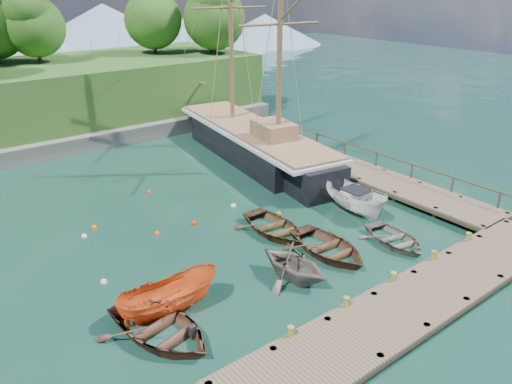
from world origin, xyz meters
TOP-DOWN VIEW (x-y plane):
  - ground at (0.00, 0.00)m, footprint 160.00×160.00m
  - dock_near at (2.00, -6.50)m, footprint 20.00×3.20m
  - dock_east at (11.50, 7.00)m, footprint 3.20×24.00m
  - bollard_0 at (-4.00, -5.10)m, footprint 0.26×0.26m
  - bollard_1 at (-1.00, -5.10)m, footprint 0.26×0.26m
  - bollard_2 at (2.00, -5.10)m, footprint 0.26×0.26m
  - bollard_3 at (5.00, -5.10)m, footprint 0.26×0.26m
  - bollard_4 at (8.00, -5.10)m, footprint 0.26×0.26m
  - rowboat_0 at (-7.53, -1.47)m, footprint 4.58×5.64m
  - rowboat_1 at (-0.71, -1.59)m, footprint 3.65×4.08m
  - rowboat_2 at (2.21, -0.96)m, footprint 3.65×4.93m
  - rowboat_3 at (5.72, -2.37)m, footprint 3.53×4.39m
  - rowboat_4 at (1.50, 2.50)m, footprint 3.56×4.76m
  - motorboat_orange at (-6.48, -0.32)m, footprint 4.58×2.03m
  - cabin_boat_white at (7.00, 1.60)m, footprint 2.31×5.04m
  - schooner at (8.24, 13.04)m, footprint 7.37×25.66m
  - mooring_buoy_0 at (-7.81, 3.52)m, footprint 0.34×0.34m
  - mooring_buoy_1 at (-3.65, 6.29)m, footprint 0.31×0.31m
  - mooring_buoy_2 at (-1.42, 6.08)m, footprint 0.37×0.37m
  - mooring_buoy_3 at (1.74, 6.66)m, footprint 0.33×0.33m
  - mooring_buoy_4 at (-6.10, 9.08)m, footprint 0.37×0.37m
  - mooring_buoy_5 at (-1.39, 11.77)m, footprint 0.34×0.34m
  - mooring_buoy_6 at (-6.91, 8.42)m, footprint 0.31×0.31m
  - mooring_buoy_7 at (3.24, 4.10)m, footprint 0.28×0.28m
  - distant_ridge at (4.30, 70.00)m, footprint 117.00×40.00m

SIDE VIEW (x-z plane):
  - ground at x=0.00m, z-range 0.00..0.00m
  - bollard_0 at x=-4.00m, z-range -0.23..0.23m
  - bollard_1 at x=-1.00m, z-range -0.23..0.23m
  - bollard_2 at x=2.00m, z-range -0.23..0.23m
  - bollard_3 at x=5.00m, z-range -0.23..0.23m
  - bollard_4 at x=8.00m, z-range -0.23..0.23m
  - rowboat_0 at x=-7.53m, z-range -0.51..0.51m
  - rowboat_1 at x=-0.71m, z-range -0.97..0.97m
  - rowboat_2 at x=2.21m, z-range -0.49..0.49m
  - rowboat_3 at x=5.72m, z-range -0.40..0.40m
  - rowboat_4 at x=1.50m, z-range -0.47..0.47m
  - motorboat_orange at x=-6.48m, z-range -0.86..0.86m
  - cabin_boat_white at x=7.00m, z-range -0.94..0.94m
  - mooring_buoy_0 at x=-7.81m, z-range -0.17..0.17m
  - mooring_buoy_1 at x=-3.65m, z-range -0.16..0.16m
  - mooring_buoy_2 at x=-1.42m, z-range -0.18..0.18m
  - mooring_buoy_3 at x=1.74m, z-range -0.17..0.17m
  - mooring_buoy_4 at x=-6.10m, z-range -0.18..0.18m
  - mooring_buoy_5 at x=-1.39m, z-range -0.17..0.17m
  - mooring_buoy_6 at x=-6.91m, z-range -0.16..0.16m
  - mooring_buoy_7 at x=3.24m, z-range -0.14..0.14m
  - dock_near at x=2.00m, z-range -0.12..0.98m
  - dock_east at x=11.50m, z-range -0.12..0.98m
  - schooner at x=8.24m, z-range -8.25..10.30m
  - distant_ridge at x=4.30m, z-range -0.65..9.35m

